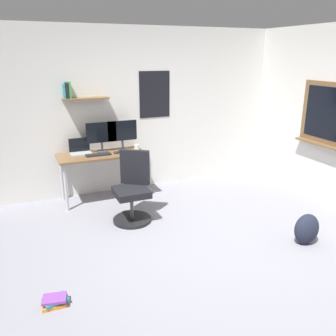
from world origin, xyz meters
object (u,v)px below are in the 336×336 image
Objects in this scene: monitor_secondary at (122,133)px; computer_mouse at (117,152)px; office_chair at (133,192)px; keyboard at (98,155)px; laptop at (80,150)px; desk at (102,159)px; backpack at (307,229)px; book_stack_on_floor at (55,301)px; coffee_mug at (137,147)px; monitor_primary at (101,135)px.

monitor_secondary reaches higher than computer_mouse.
monitor_secondary is 0.33m from computer_mouse.
office_chair is at bearing -99.03° from monitor_secondary.
laptop is at bearing 137.76° from keyboard.
desk is 3.43× the size of backpack.
backpack is (1.70, -2.23, -0.56)m from computer_mouse.
book_stack_on_floor is (-0.99, -2.27, -0.61)m from desk.
office_chair is 2.50× the size of backpack.
coffee_mug is at bearing 55.62° from book_stack_on_floor.
monitor_secondary is at bearing 60.30° from book_stack_on_floor.
backpack is (1.92, -2.30, -0.46)m from desk.
desk is at bearing -25.09° from laptop.
coffee_mug is 2.72m from backpack.
monitor_primary and monitor_secondary have the same top height.
monitor_secondary reaches higher than coffee_mug.
monitor_primary is at bearing 66.63° from book_stack_on_floor.
monitor_primary reaches higher than book_stack_on_floor.
computer_mouse is 0.42× the size of book_stack_on_floor.
computer_mouse is at bearing 89.47° from office_chair.
book_stack_on_floor is at bearing -113.49° from desk.
office_chair is 0.99m from coffee_mug.
monitor_primary is 0.35m from computer_mouse.
keyboard is 1.51× the size of book_stack_on_floor.
monitor_primary is at bearing -8.40° from laptop.
laptop is (-0.50, 1.01, 0.38)m from office_chair.
desk is 1.38× the size of office_chair.
office_chair is 3.06× the size of laptop.
book_stack_on_floor is at bearing -118.63° from computer_mouse.
office_chair reaches higher than desk.
monitor_primary is 5.04× the size of coffee_mug.
keyboard is 3.04m from backpack.
laptop is 3.35m from backpack.
desk is 0.35m from laptop.
monitor_primary is at bearing 180.00° from monitor_secondary.
backpack is at bearing -59.19° from coffee_mug.
office_chair is (0.21, -0.87, -0.24)m from desk.
backpack is at bearing -50.26° from desk.
book_stack_on_floor is at bearing -119.70° from monitor_secondary.
monitor_secondary is (0.15, 0.96, 0.60)m from office_chair.
monitor_primary is 3.15m from backpack.
laptop is 0.69m from monitor_secondary.
computer_mouse is (0.28, 0.00, 0.01)m from keyboard.
keyboard reaches higher than book_stack_on_floor.
keyboard is 0.62m from coffee_mug.
backpack is (1.36, -2.28, -0.59)m from coffee_mug.
computer_mouse is (-0.14, -0.16, -0.25)m from monitor_secondary.
keyboard is 0.97× the size of backpack.
office_chair reaches higher than keyboard.
book_stack_on_floor is at bearing -130.38° from office_chair.
book_stack_on_floor is (-0.92, -2.20, -0.70)m from keyboard.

